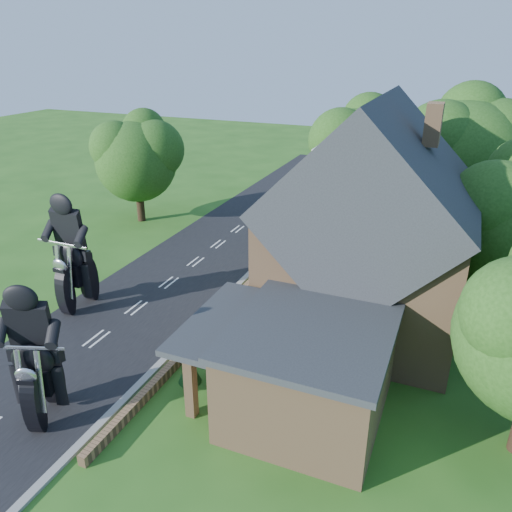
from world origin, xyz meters
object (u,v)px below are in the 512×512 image
at_px(house, 369,235).
at_px(garden_wall, 232,303).
at_px(annex, 306,368).
at_px(motorcycle_lead, 45,399).
at_px(motorcycle_follow, 78,291).

bearing_deg(house, garden_wall, -170.83).
xyz_separation_m(house, annex, (-0.62, -6.80, -2.58)).
distance_m(motorcycle_lead, motorcycle_follow, 7.95).
xyz_separation_m(annex, motorcycle_lead, (-8.19, -3.84, -0.98)).
bearing_deg(house, motorcycle_follow, -163.20).
distance_m(house, motorcycle_follow, 14.13).
distance_m(garden_wall, motorcycle_follow, 7.56).
bearing_deg(annex, garden_wall, 133.84).
bearing_deg(garden_wall, motorcycle_lead, -105.19).
distance_m(house, annex, 7.30).
height_order(annex, motorcycle_follow, annex).
xyz_separation_m(garden_wall, motorcycle_lead, (-2.62, -9.64, 0.59)).
relative_size(garden_wall, annex, 3.12).
bearing_deg(motorcycle_lead, motorcycle_follow, -76.97).
relative_size(house, motorcycle_lead, 6.03).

